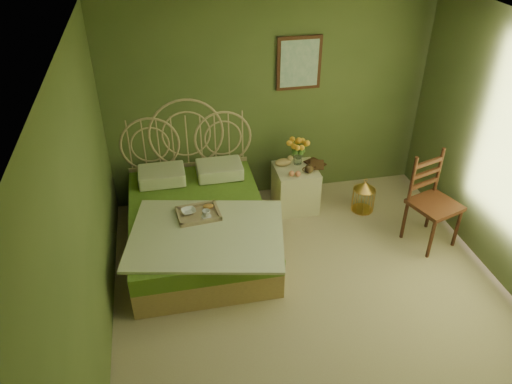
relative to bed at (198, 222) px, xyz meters
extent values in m
plane|color=tan|center=(1.04, -1.29, -0.31)|extent=(4.50, 4.50, 0.00)
plane|color=silver|center=(1.04, -1.29, 2.29)|extent=(4.50, 4.50, 0.00)
plane|color=#566233|center=(1.04, 0.96, 0.99)|extent=(4.00, 0.00, 4.00)
plane|color=#566233|center=(-0.96, -1.29, 0.99)|extent=(0.00, 4.50, 4.50)
cube|color=#381B0F|center=(1.38, 0.93, 1.44)|extent=(0.54, 0.03, 0.64)
cube|color=beige|center=(1.38, 0.92, 1.44)|extent=(0.46, 0.01, 0.56)
cube|color=tan|center=(0.00, -0.06, -0.16)|extent=(1.50, 2.00, 0.30)
cube|color=#5B872C|center=(0.00, -0.06, 0.09)|extent=(1.50, 2.00, 0.20)
cube|color=white|center=(0.05, -0.51, 0.21)|extent=(1.79, 1.50, 0.03)
cube|color=white|center=(-0.35, 0.64, 0.28)|extent=(0.55, 0.40, 0.16)
cube|color=white|center=(0.35, 0.64, 0.28)|extent=(0.55, 0.40, 0.16)
cube|color=tan|center=(0.00, -0.18, 0.21)|extent=(0.48, 0.39, 0.04)
ellipsoid|color=#B77A38|center=(0.12, -0.09, 0.26)|extent=(0.12, 0.07, 0.05)
cube|color=beige|center=(1.28, 0.50, -0.02)|extent=(0.51, 0.51, 0.57)
cylinder|color=silver|center=(1.34, 0.62, 0.35)|extent=(0.10, 0.10, 0.18)
ellipsoid|color=tan|center=(1.14, 0.60, 0.31)|extent=(0.21, 0.11, 0.10)
sphere|color=#E7825A|center=(1.18, 0.35, 0.29)|extent=(0.07, 0.07, 0.07)
sphere|color=#E7825A|center=(1.25, 0.33, 0.29)|extent=(0.07, 0.07, 0.07)
cube|color=#381B0F|center=(2.62, -0.50, 0.21)|extent=(0.61, 0.61, 0.05)
cylinder|color=#381B0F|center=(2.41, -0.71, -0.05)|extent=(0.04, 0.04, 0.51)
cylinder|color=#381B0F|center=(2.82, -0.71, -0.05)|extent=(0.04, 0.04, 0.51)
cylinder|color=#381B0F|center=(2.41, -0.30, -0.05)|extent=(0.04, 0.04, 0.51)
cylinder|color=#381B0F|center=(2.82, -0.30, -0.05)|extent=(0.04, 0.04, 0.51)
cube|color=#381B0F|center=(2.62, -0.30, 0.49)|extent=(0.40, 0.17, 0.57)
cylinder|color=gold|center=(2.11, 0.26, -0.30)|extent=(0.28, 0.28, 0.01)
cylinder|color=gold|center=(2.11, 0.26, -0.15)|extent=(0.28, 0.28, 0.31)
cone|color=gold|center=(2.11, 0.26, 0.06)|extent=(0.28, 0.28, 0.11)
imported|color=#381E0F|center=(1.46, 0.52, 0.27)|extent=(0.27, 0.30, 0.02)
imported|color=#472819|center=(1.46, 0.52, 0.29)|extent=(0.24, 0.28, 0.02)
imported|color=white|center=(-0.10, -0.13, 0.25)|extent=(0.19, 0.19, 0.04)
imported|color=white|center=(0.08, -0.24, 0.27)|extent=(0.10, 0.10, 0.08)
camera|label=1|loc=(-0.28, -4.60, 3.38)|focal=35.00mm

